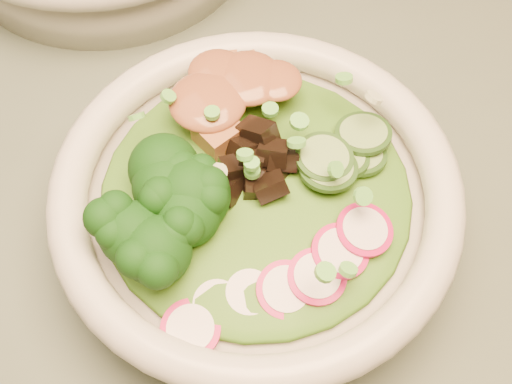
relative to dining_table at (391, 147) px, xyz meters
name	(u,v)px	position (x,y,z in m)	size (l,w,h in m)	color
floor	(332,353)	(0.00, 0.00, -0.64)	(4.00, 4.00, 0.00)	#503A1B
dining_table	(391,147)	(0.00, 0.00, 0.00)	(1.20, 0.80, 0.75)	black
salad_bowl	(256,207)	(-0.19, -0.08, 0.15)	(0.27, 0.27, 0.07)	beige
lettuce_bed	(256,191)	(-0.19, -0.08, 0.17)	(0.21, 0.21, 0.02)	#295B13
broccoli_florets	(161,210)	(-0.25, -0.08, 0.19)	(0.08, 0.07, 0.04)	black
radish_slices	(297,276)	(-0.19, -0.15, 0.18)	(0.11, 0.04, 0.02)	#B10D49
cucumber_slices	(351,155)	(-0.12, -0.09, 0.19)	(0.07, 0.07, 0.04)	#86A75D
mushroom_heap	(250,165)	(-0.19, -0.07, 0.19)	(0.07, 0.07, 0.04)	black
tofu_cubes	(228,106)	(-0.18, -0.02, 0.19)	(0.09, 0.06, 0.04)	#9E6034
peanut_sauce	(227,94)	(-0.18, -0.02, 0.20)	(0.07, 0.06, 0.02)	brown
scallion_garnish	(256,171)	(-0.19, -0.08, 0.20)	(0.19, 0.19, 0.02)	#5EB941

